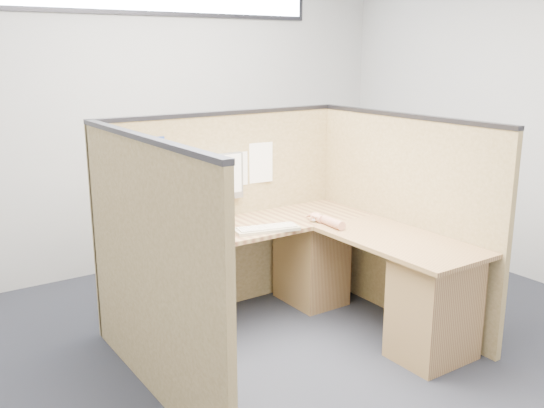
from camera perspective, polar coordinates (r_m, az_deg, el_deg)
floor at (r=4.17m, az=2.81°, el=-13.86°), size 5.00×5.00×0.00m
wall_back at (r=5.66m, az=-10.99°, el=8.27°), size 5.00×0.00×5.00m
wall_right at (r=5.59m, az=24.10°, el=7.23°), size 0.00×4.50×4.50m
cubicle_partitions at (r=4.20m, az=-0.57°, el=-2.29°), size 2.06×1.83×1.53m
l_desk at (r=4.31m, az=2.54°, el=-7.12°), size 1.95×1.75×0.73m
laptop at (r=4.16m, az=-10.55°, el=-2.34°), size 0.35×0.33×0.25m
keyboard at (r=4.27m, az=-0.48°, el=-2.35°), size 0.48×0.26×0.03m
mouse at (r=4.51m, az=4.11°, el=-1.39°), size 0.11×0.08×0.04m
hand_forearm at (r=4.42m, az=5.21°, el=-1.56°), size 0.10×0.35×0.07m
blue_poster at (r=4.30m, az=-10.77°, el=4.67°), size 0.18×0.03×0.23m
american_flag at (r=4.39m, az=-8.09°, el=3.90°), size 0.18×0.01×0.32m
file_holder at (r=4.55m, az=-4.35°, el=2.62°), size 0.27×0.05×0.35m
paper_left at (r=4.62m, az=-3.41°, el=3.28°), size 0.20×0.00×0.26m
paper_right at (r=4.72m, az=-1.29°, el=3.89°), size 0.25×0.03×0.31m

